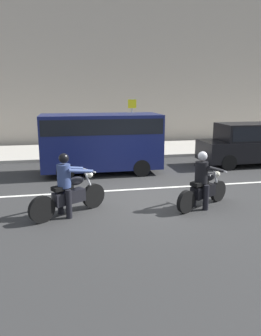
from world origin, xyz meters
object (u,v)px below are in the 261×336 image
Objects in this scene: motorcycle_with_rider_denim_blue at (68,190)px; street_sign_post at (132,119)px; parked_hatchback_black at (248,144)px; parked_van_navy at (101,139)px; motorcycle_with_rider_black_leather at (203,184)px.

street_sign_post reaches higher than motorcycle_with_rider_denim_blue.
street_sign_post is (-4.22, 4.20, 0.78)m from parked_hatchback_black.
motorcycle_with_rider_denim_blue is 0.43× the size of parked_van_navy.
motorcycle_with_rider_denim_blue is (-3.59, 0.11, 0.02)m from motorcycle_with_rider_black_leather.
street_sign_post is (-0.18, 8.82, 1.08)m from motorcycle_with_rider_black_leather.
street_sign_post is at bearing 135.15° from parked_hatchback_black.
street_sign_post reaches higher than motorcycle_with_rider_black_leather.
street_sign_post is at bearing 91.17° from motorcycle_with_rider_black_leather.
parked_van_navy is at bearing -178.48° from parked_hatchback_black.
street_sign_post is (2.10, 4.37, 0.41)m from parked_van_navy.
parked_hatchback_black is at bearing -44.85° from street_sign_post.
street_sign_post is (3.41, 8.72, 1.06)m from motorcycle_with_rider_denim_blue.
parked_hatchback_black is 6.01m from street_sign_post.
parked_van_navy is at bearing -115.67° from street_sign_post.
parked_van_navy reaches higher than motorcycle_with_rider_black_leather.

